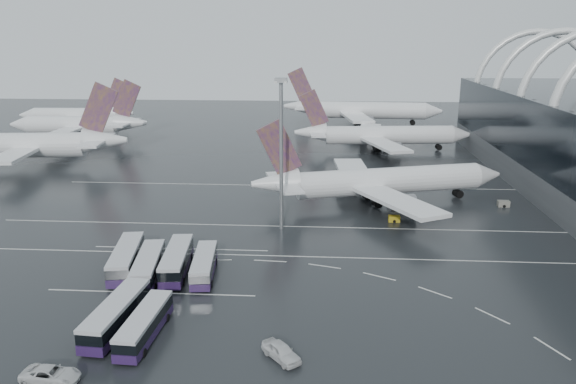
# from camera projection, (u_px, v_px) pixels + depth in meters

# --- Properties ---
(ground) EXTENTS (420.00, 420.00, 0.00)m
(ground) POSITION_uv_depth(u_px,v_px,m) (331.00, 252.00, 88.28)
(ground) COLOR black
(ground) RESTS_ON ground
(lane_marking_near) EXTENTS (120.00, 0.25, 0.01)m
(lane_marking_near) POSITION_uv_depth(u_px,v_px,m) (331.00, 257.00, 86.36)
(lane_marking_near) COLOR silver
(lane_marking_near) RESTS_ON ground
(lane_marking_mid) EXTENTS (120.00, 0.25, 0.01)m
(lane_marking_mid) POSITION_uv_depth(u_px,v_px,m) (331.00, 227.00, 99.81)
(lane_marking_mid) COLOR silver
(lane_marking_mid) RESTS_ON ground
(lane_marking_far) EXTENTS (120.00, 0.25, 0.01)m
(lane_marking_far) POSITION_uv_depth(u_px,v_px,m) (330.00, 186.00, 126.71)
(lane_marking_far) COLOR silver
(lane_marking_far) RESTS_ON ground
(bus_bay_line_south) EXTENTS (28.00, 0.25, 0.01)m
(bus_bay_line_south) POSITION_uv_depth(u_px,v_px,m) (151.00, 293.00, 74.48)
(bus_bay_line_south) COLOR silver
(bus_bay_line_south) RESTS_ON ground
(bus_bay_line_north) EXTENTS (28.00, 0.25, 0.01)m
(bus_bay_line_north) POSITION_uv_depth(u_px,v_px,m) (181.00, 249.00, 89.85)
(bus_bay_line_north) COLOR silver
(bus_bay_line_north) RESTS_ON ground
(airliner_main) EXTENTS (52.18, 45.18, 18.00)m
(airliner_main) POSITION_uv_depth(u_px,v_px,m) (377.00, 182.00, 112.59)
(airliner_main) COLOR white
(airliner_main) RESTS_ON ground
(airliner_gate_b) EXTENTS (52.24, 46.74, 18.13)m
(airliner_gate_b) POSITION_uv_depth(u_px,v_px,m) (380.00, 136.00, 164.49)
(airliner_gate_b) COLOR white
(airliner_gate_b) RESTS_ON ground
(airliner_gate_c) EXTENTS (59.92, 55.25, 21.36)m
(airliner_gate_c) POSITION_uv_depth(u_px,v_px,m) (359.00, 111.00, 212.48)
(airliner_gate_c) COLOR white
(airliner_gate_c) RESTS_ON ground
(jet_remote_west) EXTENTS (49.90, 40.28, 21.70)m
(jet_remote_west) POSITION_uv_depth(u_px,v_px,m) (34.00, 145.00, 144.54)
(jet_remote_west) COLOR white
(jet_remote_west) RESTS_ON ground
(jet_remote_mid) EXTENTS (45.14, 36.28, 19.79)m
(jet_remote_mid) POSITION_uv_depth(u_px,v_px,m) (81.00, 125.00, 179.35)
(jet_remote_mid) COLOR white
(jet_remote_mid) RESTS_ON ground
(jet_remote_far) EXTENTS (42.08, 33.86, 18.38)m
(jet_remote_far) POSITION_uv_depth(u_px,v_px,m) (79.00, 115.00, 204.01)
(jet_remote_far) COLOR white
(jet_remote_far) RESTS_ON ground
(bus_row_near_a) EXTENTS (5.38, 14.30, 3.44)m
(bus_row_near_a) POSITION_uv_depth(u_px,v_px,m) (126.00, 258.00, 81.11)
(bus_row_near_a) COLOR #231541
(bus_row_near_a) RESTS_ON ground
(bus_row_near_b) EXTENTS (4.91, 13.61, 3.28)m
(bus_row_near_b) POSITION_uv_depth(u_px,v_px,m) (148.00, 266.00, 78.59)
(bus_row_near_b) COLOR #231541
(bus_row_near_b) RESTS_ON ground
(bus_row_near_c) EXTENTS (4.48, 13.93, 3.37)m
(bus_row_near_c) POSITION_uv_depth(u_px,v_px,m) (177.00, 260.00, 80.47)
(bus_row_near_c) COLOR #231541
(bus_row_near_c) RESTS_ON ground
(bus_row_near_d) EXTENTS (4.06, 12.44, 3.01)m
(bus_row_near_d) POSITION_uv_depth(u_px,v_px,m) (204.00, 265.00, 79.44)
(bus_row_near_d) COLOR #231541
(bus_row_near_d) RESTS_ON ground
(bus_row_far_b) EXTENTS (4.06, 13.70, 3.33)m
(bus_row_far_b) POSITION_uv_depth(u_px,v_px,m) (116.00, 314.00, 65.02)
(bus_row_far_b) COLOR #231541
(bus_row_far_b) RESTS_ON ground
(bus_row_far_c) EXTENTS (3.32, 12.21, 2.98)m
(bus_row_far_c) POSITION_uv_depth(u_px,v_px,m) (145.00, 324.00, 63.08)
(bus_row_far_c) COLOR #231541
(bus_row_far_c) RESTS_ON ground
(van_curve_a) EXTENTS (5.96, 3.07, 1.61)m
(van_curve_a) POSITION_uv_depth(u_px,v_px,m) (51.00, 375.00, 55.12)
(van_curve_a) COLOR silver
(van_curve_a) RESTS_ON ground
(van_curve_b) EXTENTS (4.94, 5.25, 1.75)m
(van_curve_b) POSITION_uv_depth(u_px,v_px,m) (281.00, 351.00, 59.06)
(van_curve_b) COLOR silver
(van_curve_b) RESTS_ON ground
(floodlight_mast) EXTENTS (2.01, 2.01, 26.20)m
(floodlight_mast) POSITION_uv_depth(u_px,v_px,m) (281.00, 136.00, 94.74)
(floodlight_mast) COLOR gray
(floodlight_mast) RESTS_ON ground
(gse_cart_belly_c) EXTENTS (2.07, 1.22, 1.13)m
(gse_cart_belly_c) POSITION_uv_depth(u_px,v_px,m) (394.00, 219.00, 102.71)
(gse_cart_belly_c) COLOR #B69818
(gse_cart_belly_c) RESTS_ON ground
(gse_cart_belly_d) EXTENTS (2.23, 1.32, 1.22)m
(gse_cart_belly_d) POSITION_uv_depth(u_px,v_px,m) (503.00, 204.00, 111.71)
(gse_cart_belly_d) COLOR slate
(gse_cart_belly_d) RESTS_ON ground
(gse_cart_belly_e) EXTENTS (2.24, 1.32, 1.22)m
(gse_cart_belly_e) POSITION_uv_depth(u_px,v_px,m) (393.00, 198.00, 115.70)
(gse_cart_belly_e) COLOR #B69818
(gse_cart_belly_e) RESTS_ON ground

